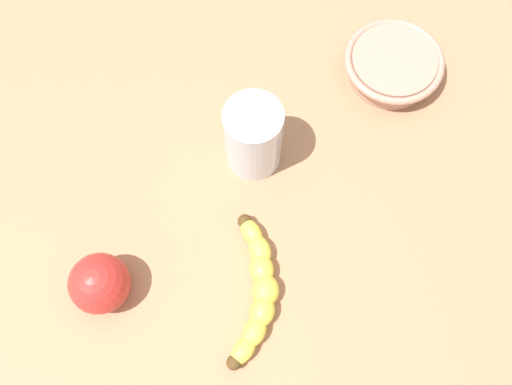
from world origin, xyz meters
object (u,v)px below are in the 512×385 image
object	(u,v)px
smoothie_glass	(253,138)
apple_fruit	(100,283)
ceramic_bowl	(393,65)
banana	(258,290)

from	to	relation	value
smoothie_glass	apple_fruit	bearing A→B (deg)	51.84
smoothie_glass	ceramic_bowl	size ratio (longest dim) A/B	0.82
smoothie_glass	apple_fruit	world-z (taller)	smoothie_glass
smoothie_glass	apple_fruit	xyz separation A→B (cm)	(17.77, 22.61, -2.11)
ceramic_bowl	apple_fruit	size ratio (longest dim) A/B	1.91
banana	smoothie_glass	size ratio (longest dim) A/B	1.67
banana	smoothie_glass	xyz separation A→B (cm)	(3.12, -20.55, 4.33)
ceramic_bowl	apple_fruit	xyz separation A→B (cm)	(37.69, 39.54, 1.43)
ceramic_bowl	smoothie_glass	bearing A→B (deg)	40.36
banana	apple_fruit	distance (cm)	21.11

